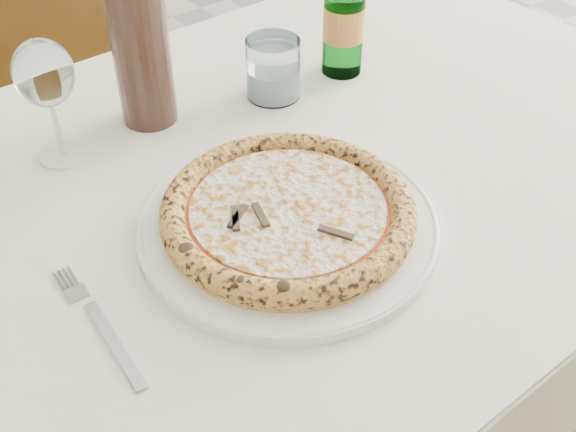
# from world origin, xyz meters

# --- Properties ---
(floor) EXTENTS (5.00, 6.00, 0.02)m
(floor) POSITION_xyz_m (0.00, 0.00, -0.01)
(floor) COLOR gray
(floor) RESTS_ON ground
(dining_table) EXTENTS (1.39, 0.84, 0.76)m
(dining_table) POSITION_xyz_m (-0.24, -0.23, 0.66)
(dining_table) COLOR #553714
(dining_table) RESTS_ON floor
(chair_far) EXTENTS (0.49, 0.49, 0.93)m
(chair_far) POSITION_xyz_m (-0.23, 0.58, 0.53)
(chair_far) COLOR #553714
(chair_far) RESTS_ON floor
(plate) EXTENTS (0.34, 0.34, 0.02)m
(plate) POSITION_xyz_m (-0.24, -0.33, 0.76)
(plate) COLOR white
(plate) RESTS_ON dining_table
(pizza) EXTENTS (0.29, 0.29, 0.03)m
(pizza) POSITION_xyz_m (-0.24, -0.33, 0.78)
(pizza) COLOR #D5B95C
(pizza) RESTS_ON plate
(fork) EXTENTS (0.02, 0.18, 0.00)m
(fork) POSITION_xyz_m (-0.48, -0.33, 0.76)
(fork) COLOR #959798
(fork) RESTS_ON dining_table
(wine_glass) EXTENTS (0.07, 0.07, 0.16)m
(wine_glass) POSITION_xyz_m (-0.38, -0.04, 0.87)
(wine_glass) COLOR white
(wine_glass) RESTS_ON dining_table
(tumbler) EXTENTS (0.08, 0.08, 0.09)m
(tumbler) POSITION_xyz_m (-0.08, -0.08, 0.79)
(tumbler) COLOR white
(tumbler) RESTS_ON dining_table
(beer_bottle) EXTENTS (0.06, 0.06, 0.23)m
(beer_bottle) POSITION_xyz_m (0.04, -0.09, 0.85)
(beer_bottle) COLOR #328940
(beer_bottle) RESTS_ON dining_table
(wine_bottle) EXTENTS (0.08, 0.08, 0.31)m
(wine_bottle) POSITION_xyz_m (-0.25, -0.03, 0.89)
(wine_bottle) COLOR black
(wine_bottle) RESTS_ON dining_table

